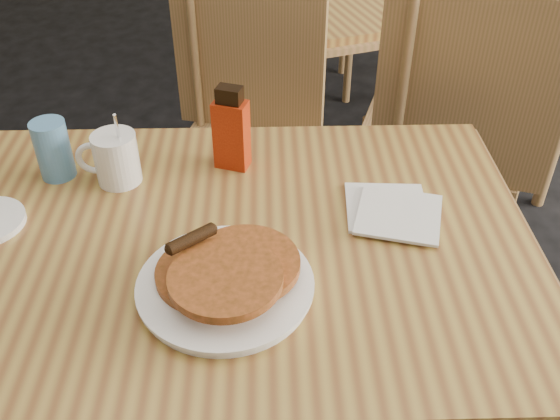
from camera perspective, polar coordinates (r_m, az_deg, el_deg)
The scene contains 8 objects.
main_table at distance 1.12m, azimuth -6.07°, elevation -4.12°, with size 1.18×0.83×0.75m.
chair_main_far at distance 1.79m, azimuth -2.88°, elevation 8.64°, with size 0.52×0.52×0.96m.
chair_neighbor_near at distance 1.76m, azimuth 15.25°, elevation 7.43°, with size 0.56×0.56×0.99m.
pancake_plate at distance 0.97m, azimuth -4.99°, elevation -6.30°, with size 0.28×0.28×0.08m.
coffee_mug at distance 1.23m, azimuth -14.86°, elevation 4.66°, with size 0.12×0.08×0.16m.
syrup_bottle at distance 1.22m, azimuth -4.48°, elevation 7.25°, with size 0.07×0.06×0.17m.
napkin_stack at distance 1.14m, azimuth 10.26°, elevation -0.09°, with size 0.18×0.19×0.01m.
blue_tumbler at distance 1.27m, azimuth -20.03°, elevation 5.22°, with size 0.07×0.07×0.12m, color #528DC1.
Camera 1 is at (0.07, -0.82, 1.45)m, focal length 40.00 mm.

